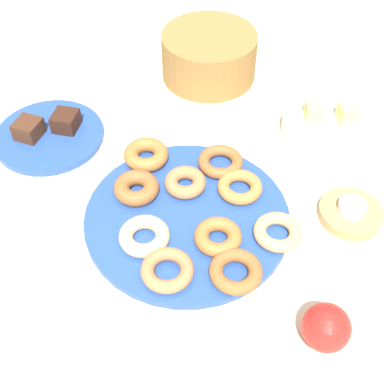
{
  "coord_description": "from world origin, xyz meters",
  "views": [
    {
      "loc": [
        0.18,
        -0.58,
        0.74
      ],
      "look_at": [
        0.0,
        0.03,
        0.04
      ],
      "focal_mm": 49.6,
      "sensor_mm": 36.0,
      "label": 1
    }
  ],
  "objects_px": {
    "donut_5": "(167,270)",
    "tealight": "(352,207)",
    "donut_8": "(146,155)",
    "donut_9": "(278,230)",
    "donut_4": "(218,237)",
    "donut_2": "(144,236)",
    "apple": "(326,328)",
    "donut_3": "(240,187)",
    "melon_chunk_left": "(314,111)",
    "donut_0": "(136,188)",
    "candle_holder": "(350,213)",
    "donut_1": "(236,271)",
    "cake_plate": "(50,136)",
    "melon_chunk_right": "(348,113)",
    "brownie_near": "(28,129)",
    "basket": "(209,56)",
    "donut_6": "(185,182)",
    "donut_plate": "(187,217)",
    "brownie_far": "(66,121)",
    "donut_7": "(220,162)",
    "fruit_bowl": "(327,128)"
  },
  "relations": [
    {
      "from": "donut_1",
      "to": "tealight",
      "type": "xyz_separation_m",
      "value": [
        0.17,
        0.19,
        0.0
      ]
    },
    {
      "from": "donut_1",
      "to": "apple",
      "type": "bearing_deg",
      "value": -23.29
    },
    {
      "from": "donut_0",
      "to": "donut_1",
      "type": "distance_m",
      "value": 0.25
    },
    {
      "from": "tealight",
      "to": "basket",
      "type": "bearing_deg",
      "value": 136.3
    },
    {
      "from": "donut_0",
      "to": "donut_4",
      "type": "bearing_deg",
      "value": -20.41
    },
    {
      "from": "donut_0",
      "to": "donut_3",
      "type": "height_order",
      "value": "donut_0"
    },
    {
      "from": "donut_8",
      "to": "donut_6",
      "type": "bearing_deg",
      "value": -26.58
    },
    {
      "from": "donut_4",
      "to": "donut_8",
      "type": "distance_m",
      "value": 0.24
    },
    {
      "from": "donut_6",
      "to": "donut_2",
      "type": "bearing_deg",
      "value": -101.85
    },
    {
      "from": "melon_chunk_right",
      "to": "apple",
      "type": "bearing_deg",
      "value": -87.54
    },
    {
      "from": "donut_0",
      "to": "donut_4",
      "type": "relative_size",
      "value": 1.02
    },
    {
      "from": "tealight",
      "to": "basket",
      "type": "relative_size",
      "value": 0.24
    },
    {
      "from": "donut_9",
      "to": "candle_holder",
      "type": "height_order",
      "value": "donut_9"
    },
    {
      "from": "donut_8",
      "to": "donut_9",
      "type": "bearing_deg",
      "value": -21.01
    },
    {
      "from": "basket",
      "to": "melon_chunk_right",
      "type": "distance_m",
      "value": 0.35
    },
    {
      "from": "donut_2",
      "to": "candle_holder",
      "type": "height_order",
      "value": "donut_2"
    },
    {
      "from": "donut_5",
      "to": "tealight",
      "type": "xyz_separation_m",
      "value": [
        0.27,
        0.22,
        0.0
      ]
    },
    {
      "from": "brownie_far",
      "to": "melon_chunk_right",
      "type": "height_order",
      "value": "melon_chunk_right"
    },
    {
      "from": "donut_2",
      "to": "apple",
      "type": "bearing_deg",
      "value": -15.65
    },
    {
      "from": "donut_6",
      "to": "candle_holder",
      "type": "xyz_separation_m",
      "value": [
        0.3,
        0.03,
        -0.02
      ]
    },
    {
      "from": "donut_4",
      "to": "candle_holder",
      "type": "distance_m",
      "value": 0.25
    },
    {
      "from": "cake_plate",
      "to": "melon_chunk_right",
      "type": "relative_size",
      "value": 6.23
    },
    {
      "from": "donut_1",
      "to": "donut_8",
      "type": "relative_size",
      "value": 1.0
    },
    {
      "from": "candle_holder",
      "to": "donut_1",
      "type": "bearing_deg",
      "value": -131.12
    },
    {
      "from": "donut_5",
      "to": "basket",
      "type": "xyz_separation_m",
      "value": [
        -0.09,
        0.57,
        0.03
      ]
    },
    {
      "from": "donut_3",
      "to": "cake_plate",
      "type": "height_order",
      "value": "donut_3"
    },
    {
      "from": "donut_plate",
      "to": "donut_7",
      "type": "bearing_deg",
      "value": 79.85
    },
    {
      "from": "cake_plate",
      "to": "brownie_far",
      "type": "xyz_separation_m",
      "value": [
        0.03,
        0.03,
        0.02
      ]
    },
    {
      "from": "donut_6",
      "to": "candle_holder",
      "type": "distance_m",
      "value": 0.31
    },
    {
      "from": "candle_holder",
      "to": "donut_8",
      "type": "bearing_deg",
      "value": 177.16
    },
    {
      "from": "donut_3",
      "to": "melon_chunk_left",
      "type": "relative_size",
      "value": 2.33
    },
    {
      "from": "donut_8",
      "to": "brownie_near",
      "type": "xyz_separation_m",
      "value": [
        -0.25,
        -0.0,
        0.0
      ]
    },
    {
      "from": "brownie_near",
      "to": "melon_chunk_right",
      "type": "distance_m",
      "value": 0.65
    },
    {
      "from": "brownie_near",
      "to": "candle_holder",
      "type": "xyz_separation_m",
      "value": [
        0.65,
        -0.02,
        -0.02
      ]
    },
    {
      "from": "donut_0",
      "to": "melon_chunk_left",
      "type": "relative_size",
      "value": 2.34
    },
    {
      "from": "donut_6",
      "to": "fruit_bowl",
      "type": "xyz_separation_m",
      "value": [
        0.23,
        0.24,
        -0.01
      ]
    },
    {
      "from": "donut_0",
      "to": "donut_5",
      "type": "height_order",
      "value": "donut_0"
    },
    {
      "from": "donut_8",
      "to": "donut_9",
      "type": "relative_size",
      "value": 1.04
    },
    {
      "from": "basket",
      "to": "melon_chunk_right",
      "type": "relative_size",
      "value": 6.04
    },
    {
      "from": "brownie_near",
      "to": "donut_7",
      "type": "bearing_deg",
      "value": 4.06
    },
    {
      "from": "brownie_far",
      "to": "melon_chunk_right",
      "type": "xyz_separation_m",
      "value": [
        0.55,
        0.17,
        0.02
      ]
    },
    {
      "from": "donut_plate",
      "to": "basket",
      "type": "relative_size",
      "value": 1.7
    },
    {
      "from": "donut_plate",
      "to": "apple",
      "type": "height_order",
      "value": "apple"
    },
    {
      "from": "basket",
      "to": "donut_3",
      "type": "bearing_deg",
      "value": -65.86
    },
    {
      "from": "brownie_far",
      "to": "candle_holder",
      "type": "xyz_separation_m",
      "value": [
        0.59,
        -0.06,
        -0.02
      ]
    },
    {
      "from": "donut_3",
      "to": "candle_holder",
      "type": "bearing_deg",
      "value": 2.41
    },
    {
      "from": "tealight",
      "to": "cake_plate",
      "type": "bearing_deg",
      "value": 176.8
    },
    {
      "from": "brownie_near",
      "to": "donut_8",
      "type": "bearing_deg",
      "value": 0.45
    },
    {
      "from": "donut_0",
      "to": "donut_4",
      "type": "xyz_separation_m",
      "value": [
        0.17,
        -0.06,
        -0.0
      ]
    },
    {
      "from": "donut_2",
      "to": "donut_4",
      "type": "bearing_deg",
      "value": 16.1
    }
  ]
}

